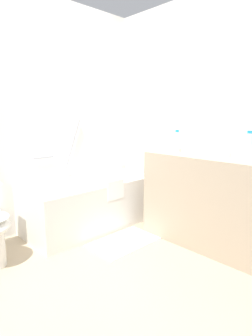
{
  "coord_description": "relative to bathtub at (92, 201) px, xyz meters",
  "views": [
    {
      "loc": [
        -1.04,
        -1.49,
        1.21
      ],
      "look_at": [
        0.64,
        0.26,
        0.74
      ],
      "focal_mm": 29.3,
      "sensor_mm": 36.0,
      "label": 1
    }
  ],
  "objects": [
    {
      "name": "bathtub",
      "position": [
        0.0,
        0.0,
        0.0
      ],
      "size": [
        1.44,
        0.66,
        1.16
      ],
      "color": "silver",
      "rests_on": "ground_plane"
    },
    {
      "name": "vanity_counter",
      "position": [
        0.55,
        -1.15,
        0.15
      ],
      "size": [
        0.53,
        1.28,
        0.85
      ],
      "primitive_type": "cube",
      "color": "tan",
      "rests_on": "ground_plane"
    },
    {
      "name": "drinking_glass_0",
      "position": [
        0.6,
        -0.66,
        0.62
      ],
      "size": [
        0.08,
        0.08,
        0.1
      ],
      "primitive_type": "cylinder",
      "color": "white",
      "rests_on": "vanity_counter"
    },
    {
      "name": "water_bottle_0",
      "position": [
        0.56,
        -1.43,
        0.68
      ],
      "size": [
        0.07,
        0.07,
        0.24
      ],
      "color": "silver",
      "rests_on": "vanity_counter"
    },
    {
      "name": "drinking_glass_1",
      "position": [
        0.52,
        -0.9,
        0.62
      ],
      "size": [
        0.07,
        0.07,
        0.1
      ],
      "primitive_type": "cylinder",
      "color": "white",
      "rests_on": "vanity_counter"
    },
    {
      "name": "ground_plane",
      "position": [
        -0.68,
        -0.86,
        -0.27
      ],
      "size": [
        3.99,
        3.99,
        0.0
      ],
      "primitive_type": "plane",
      "color": "tan"
    },
    {
      "name": "water_bottle_2",
      "position": [
        0.53,
        -0.73,
        0.67
      ],
      "size": [
        0.07,
        0.07,
        0.22
      ],
      "color": "silver",
      "rests_on": "vanity_counter"
    },
    {
      "name": "wall_right_mirror",
      "position": [
        0.86,
        -0.86,
        0.92
      ],
      "size": [
        0.1,
        2.78,
        2.39
      ],
      "primitive_type": "cube",
      "color": "white",
      "rests_on": "ground_plane"
    },
    {
      "name": "bath_mat",
      "position": [
        -0.04,
        -0.56,
        -0.27
      ],
      "size": [
        0.65,
        0.39,
        0.01
      ],
      "primitive_type": "cube",
      "color": "white",
      "rests_on": "ground_plane"
    },
    {
      "name": "sink_faucet",
      "position": [
        0.7,
        -1.13,
        0.6
      ],
      "size": [
        0.11,
        0.15,
        0.07
      ],
      "color": "#A2A2A7",
      "rests_on": "vanity_counter"
    },
    {
      "name": "wall_back_tiled",
      "position": [
        -0.68,
        0.38,
        0.92
      ],
      "size": [
        3.39,
        0.1,
        2.39
      ],
      "primitive_type": "cube",
      "color": "white",
      "rests_on": "ground_plane"
    },
    {
      "name": "sink_basin",
      "position": [
        0.52,
        -1.13,
        0.6
      ],
      "size": [
        0.3,
        0.3,
        0.06
      ],
      "primitive_type": "cylinder",
      "color": "white",
      "rests_on": "vanity_counter"
    },
    {
      "name": "drinking_glass_2",
      "position": [
        0.59,
        -0.81,
        0.62
      ],
      "size": [
        0.06,
        0.06,
        0.09
      ],
      "primitive_type": "cylinder",
      "color": "white",
      "rests_on": "vanity_counter"
    }
  ]
}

